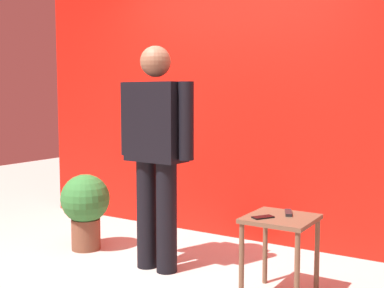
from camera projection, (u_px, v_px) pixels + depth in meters
ground_plane at (126, 281)px, 3.83m from camera, size 12.00×12.00×0.00m
back_wall_red at (223, 85)px, 4.96m from camera, size 4.48×0.12×2.98m
standing_person at (156, 146)px, 3.98m from camera, size 0.70×0.27×1.78m
side_table at (280, 232)px, 3.46m from camera, size 0.45×0.45×0.57m
cell_phone at (263, 217)px, 3.42m from camera, size 0.14×0.16×0.01m
tv_remote at (288, 213)px, 3.52m from camera, size 0.11×0.17×0.02m
potted_plant at (85, 205)px, 4.56m from camera, size 0.44×0.44×0.69m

